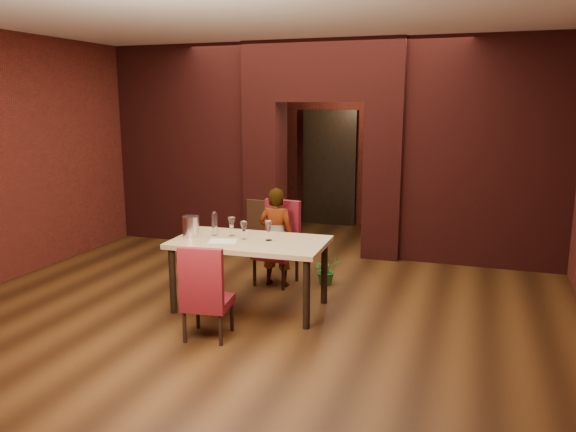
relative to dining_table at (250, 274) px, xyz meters
name	(u,v)px	position (x,y,z in m)	size (l,w,h in m)	color
floor	(279,289)	(0.09, 0.71, -0.40)	(8.00, 8.00, 0.00)	#422610
ceiling	(278,22)	(0.09, 0.71, 2.80)	(7.00, 8.00, 0.04)	silver
wall_back	(352,140)	(0.09, 4.71, 1.20)	(7.00, 0.04, 3.20)	maroon
wall_front	(25,236)	(0.09, -3.29, 1.20)	(7.00, 0.04, 3.20)	maroon
wall_left	(43,153)	(-3.41, 0.71, 1.20)	(0.04, 8.00, 3.20)	maroon
pillar_left	(265,176)	(-0.86, 2.71, 0.75)	(0.55, 0.55, 2.30)	maroon
pillar_right	(384,181)	(1.04, 2.71, 0.75)	(0.55, 0.55, 2.30)	maroon
lintel	(324,71)	(0.09, 2.71, 2.35)	(2.45, 0.55, 0.90)	maroon
wing_wall_left	(186,145)	(-2.27, 2.71, 1.20)	(2.27, 0.35, 3.20)	maroon
wing_wall_right	(487,153)	(2.45, 2.71, 1.20)	(2.27, 0.35, 3.20)	maroon
vent_panel	(259,216)	(-0.86, 2.41, 0.15)	(0.40, 0.03, 0.50)	brown
rear_door	(330,169)	(-0.31, 4.65, 0.65)	(0.90, 0.08, 2.10)	black
rear_door_frame	(329,170)	(-0.31, 4.61, 0.65)	(1.02, 0.04, 2.22)	black
dining_table	(250,274)	(0.00, 0.00, 0.00)	(1.70, 0.96, 0.80)	tan
chair_far	(276,243)	(-0.03, 0.92, 0.13)	(0.48, 0.48, 1.06)	maroon
chair_near	(208,291)	(-0.08, -0.88, 0.08)	(0.44, 0.44, 0.96)	maroon
person_seated	(276,237)	(0.00, 0.87, 0.23)	(0.46, 0.30, 1.26)	white
wine_glass_a	(232,227)	(-0.26, 0.10, 0.51)	(0.09, 0.09, 0.22)	silver
wine_glass_b	(244,231)	(-0.07, 0.00, 0.50)	(0.08, 0.08, 0.21)	silver
wine_glass_c	(269,231)	(0.21, 0.05, 0.51)	(0.09, 0.09, 0.22)	white
tasting_sheet	(223,241)	(-0.26, -0.16, 0.40)	(0.31, 0.22, 0.00)	silver
wine_bucket	(191,226)	(-0.70, -0.06, 0.52)	(0.19, 0.19, 0.23)	silver
water_bottle	(215,223)	(-0.47, 0.08, 0.54)	(0.06, 0.06, 0.28)	white
potted_plant	(327,270)	(0.60, 1.11, -0.21)	(0.34, 0.29, 0.37)	#286925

